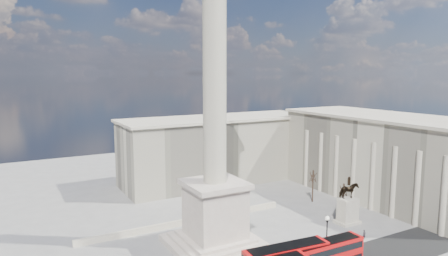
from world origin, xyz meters
name	(u,v)px	position (x,y,z in m)	size (l,w,h in m)	color
nelsons_column	(215,168)	(0.00, 5.00, 12.92)	(14.00, 14.00, 49.85)	beige
balustrade_wall	(187,222)	(0.00, 16.00, 0.55)	(40.00, 0.60, 1.10)	beige
building_east	(383,156)	(45.00, 10.00, 9.32)	(19.00, 46.00, 18.60)	beige
building_northeast	(220,149)	(20.00, 40.00, 8.32)	(51.00, 17.00, 16.60)	beige
red_bus_c	(327,256)	(9.85, -9.87, 2.41)	(11.38, 2.92, 4.59)	#C2090B
victorian_lamp	(327,236)	(11.62, -7.83, 4.22)	(0.62, 0.62, 7.17)	black
equestrian_statue	(348,207)	(26.28, 2.03, 3.13)	(4.32, 3.24, 8.91)	beige
bare_tree_near	(399,182)	(39.73, 1.53, 6.23)	(1.81, 1.81, 7.91)	#332319
bare_tree_mid	(344,190)	(27.04, 3.94, 5.79)	(1.94, 1.94, 7.35)	#332319
bare_tree_far	(313,176)	(29.12, 14.80, 5.80)	(1.80, 1.80, 7.36)	#332319
pedestrian_walking	(364,235)	(23.26, -4.61, 0.81)	(0.59, 0.39, 1.62)	black
pedestrian_standing	(361,242)	(20.30, -6.50, 0.80)	(0.78, 0.61, 1.61)	black
pedestrian_crossing	(310,245)	(12.60, -3.32, 0.86)	(1.00, 0.42, 1.71)	black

